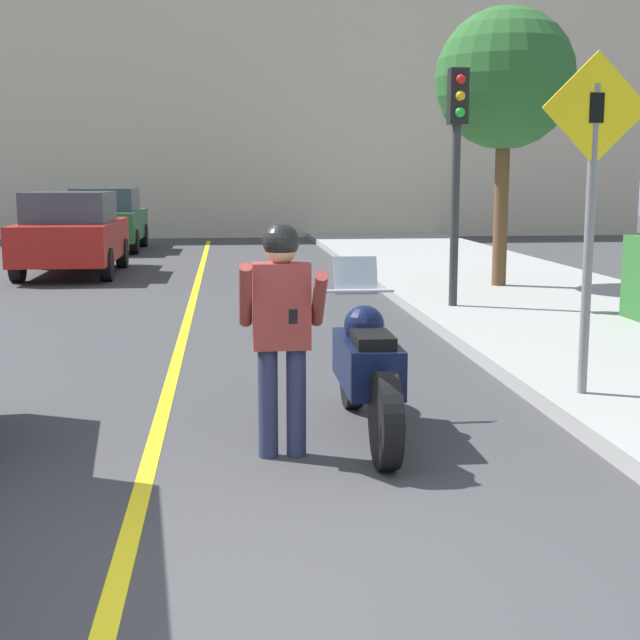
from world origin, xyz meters
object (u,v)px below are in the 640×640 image
at_px(crossing_sign, 592,192).
at_px(parked_car_red, 72,233).
at_px(person_biker, 282,317).
at_px(motorcycle, 367,368).
at_px(traffic_light, 457,141).
at_px(street_tree, 505,80).
at_px(parked_car_green, 107,219).

xyz_separation_m(crossing_sign, parked_car_red, (-6.12, 11.39, -1.00)).
bearing_deg(person_biker, motorcycle, 36.66).
height_order(person_biker, traffic_light, traffic_light).
height_order(crossing_sign, parked_car_red, crossing_sign).
bearing_deg(crossing_sign, street_tree, 78.01).
bearing_deg(street_tree, crossing_sign, -101.99).
relative_size(street_tree, parked_car_red, 1.09).
bearing_deg(street_tree, parked_car_green, 128.26).
bearing_deg(street_tree, motorcycle, -113.75).
height_order(crossing_sign, street_tree, street_tree).
xyz_separation_m(motorcycle, crossing_sign, (1.94, 0.51, 1.33)).
bearing_deg(motorcycle, street_tree, 66.25).
bearing_deg(parked_car_green, parked_car_red, -89.20).
relative_size(motorcycle, crossing_sign, 0.82).
height_order(street_tree, parked_car_green, street_tree).
bearing_deg(motorcycle, person_biker, -143.34).
relative_size(traffic_light, parked_car_red, 0.79).
distance_m(person_biker, traffic_light, 7.01).
height_order(street_tree, parked_car_red, street_tree).
relative_size(motorcycle, street_tree, 0.51).
xyz_separation_m(person_biker, parked_car_red, (-3.49, 12.41, -0.15)).
relative_size(person_biker, crossing_sign, 0.59).
bearing_deg(person_biker, parked_car_red, 105.72).
relative_size(traffic_light, parked_car_green, 0.79).
height_order(person_biker, parked_car_red, parked_car_red).
relative_size(person_biker, parked_car_red, 0.40).
height_order(person_biker, crossing_sign, crossing_sign).
xyz_separation_m(person_biker, street_tree, (4.23, 8.57, 2.54)).
bearing_deg(traffic_light, parked_car_red, 135.78).
relative_size(motorcycle, traffic_light, 0.70).
relative_size(motorcycle, parked_car_red, 0.55).
xyz_separation_m(motorcycle, parked_car_red, (-4.18, 11.90, 0.34)).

